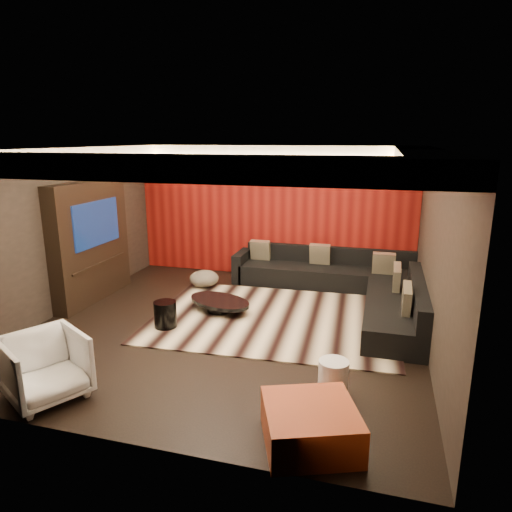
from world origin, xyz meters
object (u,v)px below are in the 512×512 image
(armchair, at_px, (45,367))
(coffee_table, at_px, (220,305))
(white_side_table, at_px, (333,378))
(drum_stool, at_px, (165,314))
(sectional_sofa, at_px, (348,285))
(orange_ottoman, at_px, (310,425))

(armchair, bearing_deg, coffee_table, 12.24)
(coffee_table, height_order, white_side_table, white_side_table)
(drum_stool, xyz_separation_m, armchair, (-0.41, -2.20, 0.16))
(drum_stool, distance_m, armchair, 2.25)
(drum_stool, relative_size, sectional_sofa, 0.11)
(white_side_table, bearing_deg, coffee_table, 135.50)
(orange_ottoman, relative_size, armchair, 1.05)
(coffee_table, relative_size, orange_ottoman, 1.35)
(coffee_table, bearing_deg, orange_ottoman, -56.11)
(orange_ottoman, height_order, sectional_sofa, sectional_sofa)
(white_side_table, bearing_deg, armchair, -163.75)
(sectional_sofa, bearing_deg, white_side_table, -88.18)
(sectional_sofa, bearing_deg, coffee_table, -148.72)
(armchair, bearing_deg, drum_stool, 19.65)
(armchair, distance_m, sectional_sofa, 5.35)
(drum_stool, distance_m, white_side_table, 3.07)
(orange_ottoman, bearing_deg, armchair, 180.00)
(drum_stool, distance_m, sectional_sofa, 3.44)
(sectional_sofa, bearing_deg, drum_stool, -141.14)
(orange_ottoman, bearing_deg, sectional_sofa, 89.83)
(orange_ottoman, bearing_deg, white_side_table, 82.53)
(coffee_table, height_order, orange_ottoman, orange_ottoman)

